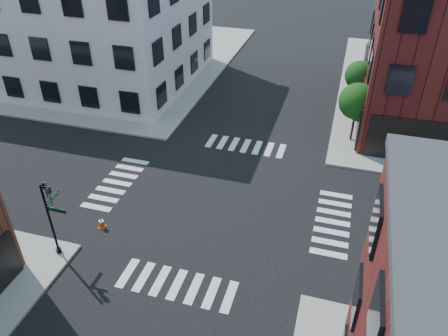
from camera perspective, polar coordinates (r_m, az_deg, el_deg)
ground at (r=27.26m, az=-0.75°, el=-4.34°), size 120.00×120.00×0.00m
sidewalk_nw at (r=52.47m, az=-16.61°, el=13.74°), size 30.00×30.00×0.15m
building_nw at (r=45.88m, az=-18.77°, el=17.77°), size 22.00×16.00×11.00m
tree_near at (r=33.41m, az=17.09°, el=8.07°), size 2.69×2.69×4.49m
tree_far at (r=39.06m, az=17.34°, el=11.28°), size 2.43×2.43×4.07m
signal_pole at (r=23.61m, az=-21.68°, el=-5.31°), size 1.29×1.24×4.60m
traffic_cone at (r=26.11m, az=-15.71°, el=-6.90°), size 0.41×0.41×0.71m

